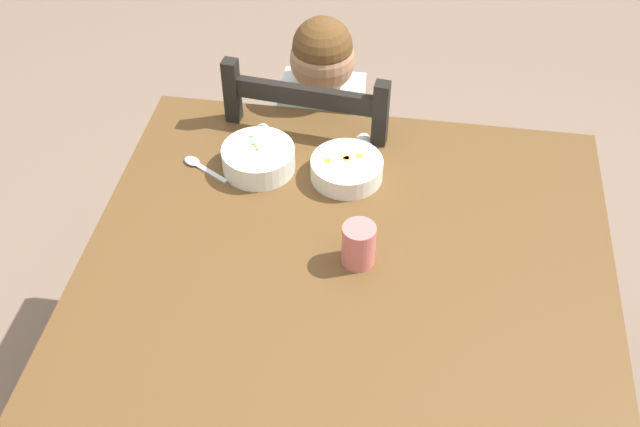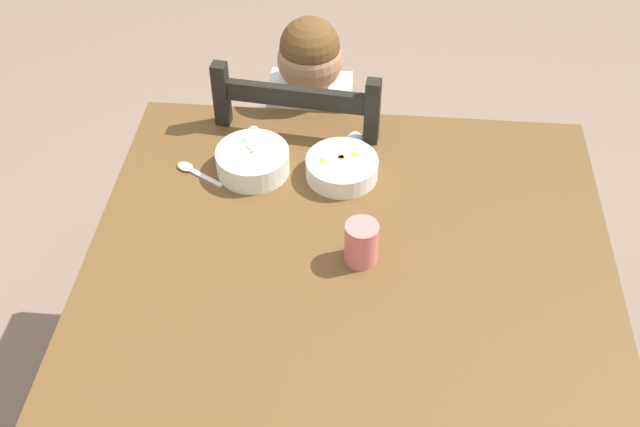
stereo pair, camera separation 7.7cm
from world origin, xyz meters
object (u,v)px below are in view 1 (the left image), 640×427
dining_table (346,289)px  spoon (198,165)px  drinking_cup (358,245)px  bowl_of_carrots (347,168)px  bowl_of_peas (258,158)px  child_figure (321,128)px  dining_chair (319,177)px

dining_table → spoon: 0.48m
dining_table → drinking_cup: size_ratio=11.48×
bowl_of_carrots → drinking_cup: size_ratio=1.74×
spoon → bowl_of_peas: bearing=6.2°
bowl_of_peas → dining_table: bearing=-46.9°
drinking_cup → child_figure: bearing=106.3°
dining_table → dining_chair: dining_chair is taller
child_figure → spoon: bearing=-129.3°
bowl_of_peas → spoon: (-0.15, -0.02, -0.03)m
dining_chair → bowl_of_peas: (-0.10, -0.30, 0.31)m
child_figure → bowl_of_peas: (-0.11, -0.29, 0.13)m
dining_table → bowl_of_peas: size_ratio=6.48×
bowl_of_carrots → spoon: 0.36m
bowl_of_peas → drinking_cup: size_ratio=1.77×
child_figure → bowl_of_carrots: size_ratio=5.48×
bowl_of_peas → spoon: bowl_of_peas is taller
bowl_of_carrots → spoon: size_ratio=1.33×
spoon → drinking_cup: drinking_cup is taller
child_figure → drinking_cup: (0.16, -0.56, 0.14)m
bowl_of_peas → child_figure: bearing=70.1°
dining_chair → drinking_cup: dining_chair is taller
dining_chair → drinking_cup: size_ratio=9.01×
bowl_of_carrots → bowl_of_peas: bearing=180.0°
dining_table → spoon: bearing=147.8°
dining_chair → spoon: bearing=-128.1°
dining_table → bowl_of_carrots: (-0.03, 0.26, 0.12)m
bowl_of_peas → bowl_of_carrots: (0.21, -0.00, -0.01)m
child_figure → dining_table: bearing=-75.8°
dining_chair → spoon: dining_chair is taller
bowl_of_carrots → dining_table: bearing=-82.5°
dining_table → drinking_cup: 0.15m
bowl_of_carrots → spoon: bowl_of_carrots is taller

